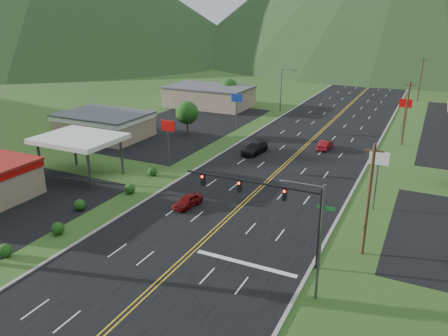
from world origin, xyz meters
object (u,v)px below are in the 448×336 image
at_px(streetlight_west, 283,87).
at_px(car_red_far, 325,145).
at_px(streetlight_east, 316,235).
at_px(gas_canopy, 79,139).
at_px(traffic_signal, 273,200).
at_px(car_red_near, 188,201).
at_px(car_dark_mid, 255,148).

distance_m(streetlight_west, car_red_far, 27.72).
bearing_deg(streetlight_east, gas_canopy, 160.12).
bearing_deg(streetlight_east, traffic_signal, 139.61).
relative_size(streetlight_west, car_red_near, 2.30).
xyz_separation_m(traffic_signal, streetlight_west, (-18.16, 56.00, -0.15)).
distance_m(streetlight_east, gas_canopy, 35.28).
xyz_separation_m(traffic_signal, streetlight_east, (4.70, -4.00, -0.15)).
relative_size(traffic_signal, car_dark_mid, 2.40).
bearing_deg(car_red_far, traffic_signal, 98.45).
bearing_deg(car_red_far, streetlight_east, 104.93).
xyz_separation_m(streetlight_west, gas_canopy, (-10.32, -48.00, -0.31)).
bearing_deg(car_red_near, car_dark_mid, 100.92).
bearing_deg(traffic_signal, car_dark_mid, 114.86).
xyz_separation_m(streetlight_west, car_red_far, (14.85, -22.97, -4.48)).
distance_m(gas_canopy, car_dark_mid, 24.89).
relative_size(streetlight_east, streetlight_west, 1.00).
xyz_separation_m(car_red_near, car_red_far, (8.26, 27.32, 0.03)).
relative_size(car_dark_mid, car_red_far, 1.29).
distance_m(streetlight_east, car_dark_mid, 35.09).
distance_m(streetlight_east, car_red_near, 19.47).
bearing_deg(traffic_signal, gas_canopy, 164.30).
height_order(traffic_signal, streetlight_east, streetlight_east).
relative_size(streetlight_east, car_red_far, 2.13).
bearing_deg(streetlight_west, traffic_signal, -72.03).
height_order(streetlight_east, car_red_far, streetlight_east).
xyz_separation_m(streetlight_east, car_red_far, (-8.01, 37.03, -4.48)).
bearing_deg(streetlight_east, car_red_near, 149.17).
bearing_deg(streetlight_west, car_red_far, -57.12).
height_order(traffic_signal, gas_canopy, traffic_signal).
bearing_deg(gas_canopy, traffic_signal, -15.70).
distance_m(traffic_signal, gas_canopy, 29.59).
relative_size(streetlight_east, car_dark_mid, 1.65).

